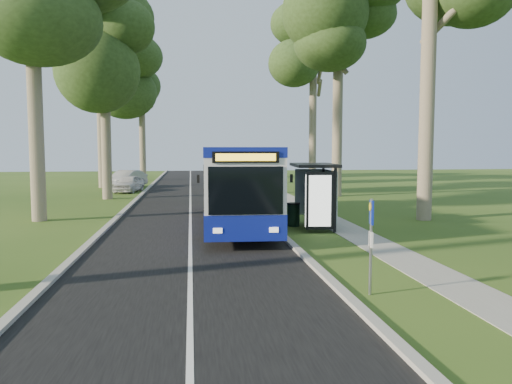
# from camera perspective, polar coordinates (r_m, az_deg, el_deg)

# --- Properties ---
(ground) EXTENTS (120.00, 120.00, 0.00)m
(ground) POSITION_cam_1_polar(r_m,az_deg,el_deg) (16.93, 4.48, -6.52)
(ground) COLOR #2E4B17
(ground) RESTS_ON ground
(road) EXTENTS (7.00, 100.00, 0.02)m
(road) POSITION_cam_1_polar(r_m,az_deg,el_deg) (26.44, -7.51, -2.36)
(road) COLOR black
(road) RESTS_ON ground
(kerb_east) EXTENTS (0.25, 100.00, 0.12)m
(kerb_east) POSITION_cam_1_polar(r_m,az_deg,el_deg) (26.66, 0.03, -2.15)
(kerb_east) COLOR #9E9B93
(kerb_east) RESTS_ON ground
(kerb_west) EXTENTS (0.25, 100.00, 0.12)m
(kerb_west) POSITION_cam_1_polar(r_m,az_deg,el_deg) (26.67, -15.06, -2.32)
(kerb_west) COLOR #9E9B93
(kerb_west) RESTS_ON ground
(centre_line) EXTENTS (0.12, 100.00, 0.00)m
(centre_line) POSITION_cam_1_polar(r_m,az_deg,el_deg) (26.44, -7.51, -2.33)
(centre_line) COLOR white
(centre_line) RESTS_ON road
(footpath) EXTENTS (1.50, 100.00, 0.02)m
(footpath) POSITION_cam_1_polar(r_m,az_deg,el_deg) (27.22, 6.31, -2.14)
(footpath) COLOR gray
(footpath) RESTS_ON ground
(bus) EXTENTS (3.23, 12.99, 3.42)m
(bus) POSITION_cam_1_polar(r_m,az_deg,el_deg) (22.36, -2.30, 0.88)
(bus) COLOR white
(bus) RESTS_ON ground
(bus_stop_sign) EXTENTS (0.10, 0.32, 2.23)m
(bus_stop_sign) POSITION_cam_1_polar(r_m,az_deg,el_deg) (11.76, 13.01, -4.75)
(bus_stop_sign) COLOR gray
(bus_stop_sign) RESTS_ON ground
(bus_shelter) EXTENTS (1.98, 3.32, 2.73)m
(bus_shelter) POSITION_cam_1_polar(r_m,az_deg,el_deg) (20.96, 7.31, 1.01)
(bus_shelter) COLOR black
(bus_shelter) RESTS_ON ground
(litter_bin) EXTENTS (0.58, 0.58, 1.01)m
(litter_bin) POSITION_cam_1_polar(r_m,az_deg,el_deg) (21.82, 4.30, -2.56)
(litter_bin) COLOR black
(litter_bin) RESTS_ON ground
(car_white) EXTENTS (2.23, 4.09, 1.32)m
(car_white) POSITION_cam_1_polar(r_m,az_deg,el_deg) (39.93, -14.34, 0.94)
(car_white) COLOR silver
(car_white) RESTS_ON ground
(car_silver) EXTENTS (3.30, 4.91, 1.53)m
(car_silver) POSITION_cam_1_polar(r_m,az_deg,el_deg) (43.80, -14.61, 1.42)
(car_silver) COLOR #9C9FA4
(car_silver) RESTS_ON ground
(tree_west_c) EXTENTS (5.20, 5.20, 14.20)m
(tree_west_c) POSITION_cam_1_polar(r_m,az_deg,el_deg) (35.41, -17.03, 16.44)
(tree_west_c) COLOR #7A6B56
(tree_west_c) RESTS_ON ground
(tree_west_d) EXTENTS (5.20, 5.20, 15.45)m
(tree_west_d) POSITION_cam_1_polar(r_m,az_deg,el_deg) (45.59, -17.48, 14.97)
(tree_west_d) COLOR #7A6B56
(tree_west_d) RESTS_ON ground
(tree_west_e) EXTENTS (5.20, 5.20, 14.49)m
(tree_west_e) POSITION_cam_1_polar(r_m,az_deg,el_deg) (54.96, -12.98, 12.57)
(tree_west_e) COLOR #7A6B56
(tree_west_e) RESTS_ON ground
(tree_east_c) EXTENTS (5.20, 5.20, 16.35)m
(tree_east_c) POSITION_cam_1_polar(r_m,az_deg,el_deg) (36.78, 9.44, 18.65)
(tree_east_c) COLOR #7A6B56
(tree_east_c) RESTS_ON ground
(tree_east_d) EXTENTS (5.20, 5.20, 15.74)m
(tree_east_d) POSITION_cam_1_polar(r_m,az_deg,el_deg) (48.34, 6.57, 14.82)
(tree_east_d) COLOR #7A6B56
(tree_east_d) RESTS_ON ground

